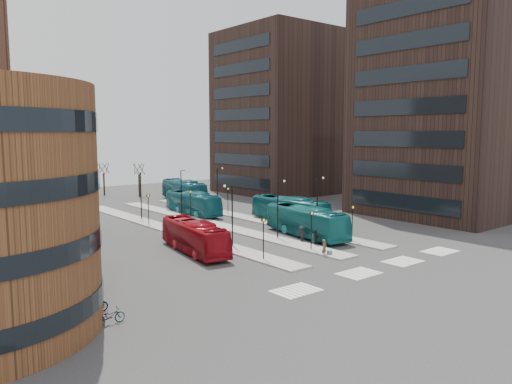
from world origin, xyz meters
TOP-DOWN VIEW (x-y plane):
  - ground at (0.00, 0.00)m, footprint 160.00×160.00m
  - island_left at (-4.00, 30.00)m, footprint 2.50×45.00m
  - island_mid at (2.00, 30.00)m, footprint 2.50×45.00m
  - island_right at (8.00, 30.00)m, footprint 2.50×45.00m
  - suitcase at (1.38, 9.39)m, footprint 0.47×0.42m
  - red_bus at (-7.51, 18.48)m, footprint 4.23×11.20m
  - teal_bus_a at (5.89, 17.01)m, footprint 4.48×12.21m
  - teal_bus_b at (4.12, 37.46)m, footprint 3.18×11.48m
  - teal_bus_c at (10.29, 24.35)m, footprint 3.06×11.86m
  - teal_bus_d at (10.14, 49.99)m, footprint 4.70×12.91m
  - traveller at (0.98, 9.69)m, footprint 0.62×0.47m
  - commuter_a at (-7.03, 19.79)m, footprint 0.86×0.72m
  - commuter_b at (3.32, 13.07)m, footprint 0.63×1.02m
  - commuter_c at (3.57, 15.34)m, footprint 0.66×1.12m
  - bicycle_near at (-21.00, 6.33)m, footprint 1.87×0.67m
  - bicycle_mid at (-21.00, 8.64)m, footprint 1.70×0.49m
  - bicycle_far at (-21.00, 9.46)m, footprint 1.85×0.66m
  - crosswalk_stripes at (1.75, 4.00)m, footprint 22.35×2.40m
  - tower_near at (31.98, 16.00)m, footprint 20.12×20.00m
  - tower_far at (31.98, 50.00)m, footprint 20.12×20.00m
  - sign_poles at (1.60, 23.00)m, footprint 12.45×22.12m
  - lamp_posts at (2.64, 28.00)m, footprint 14.04×20.24m
  - bare_trees at (2.67, 62.67)m, footprint 10.97×8.14m

SIDE VIEW (x-z plane):
  - ground at x=0.00m, z-range 0.00..0.00m
  - crosswalk_stripes at x=1.75m, z-range 0.00..0.01m
  - island_left at x=-4.00m, z-range 0.00..0.15m
  - island_mid at x=2.00m, z-range 0.00..0.15m
  - island_right at x=8.00m, z-range 0.00..0.15m
  - suitcase at x=1.38m, z-range 0.00..0.49m
  - bicycle_far at x=-21.00m, z-range 0.00..0.97m
  - bicycle_near at x=-21.00m, z-range 0.00..0.98m
  - bicycle_mid at x=-21.00m, z-range 0.00..1.02m
  - traveller at x=0.98m, z-range 0.00..1.56m
  - commuter_a at x=-7.03m, z-range 0.00..1.61m
  - commuter_b at x=3.32m, z-range 0.00..1.63m
  - commuter_c at x=3.57m, z-range 0.00..1.70m
  - red_bus at x=-7.51m, z-range 0.00..3.05m
  - teal_bus_b at x=4.12m, z-range 0.00..3.17m
  - teal_bus_c at x=10.29m, z-range 0.00..3.29m
  - teal_bus_a at x=5.89m, z-range 0.00..3.32m
  - teal_bus_d at x=10.14m, z-range 0.00..3.52m
  - sign_poles at x=1.60m, z-range 0.58..4.23m
  - bare_trees at x=2.67m, z-range -0.22..5.67m
  - lamp_posts at x=2.64m, z-range 0.52..6.64m
  - tower_near at x=31.98m, z-range 0.00..30.00m
  - tower_far at x=31.98m, z-range 0.00..30.00m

